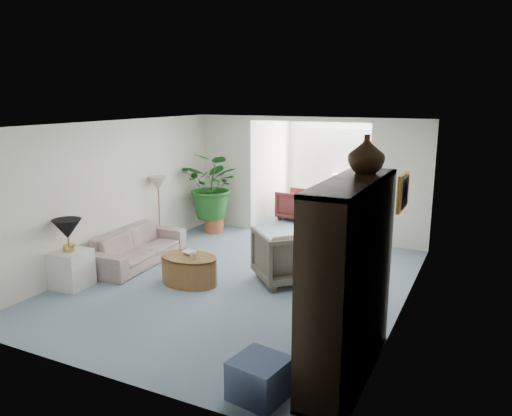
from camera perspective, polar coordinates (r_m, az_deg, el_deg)
The scene contains 26 objects.
floor at distance 7.92m, azimuth -1.93°, elevation -8.66°, with size 6.00×6.00×0.00m, color gray.
sunroom_floor at distance 11.52m, azimuth 7.66°, elevation -1.84°, with size 2.60×2.60×0.00m, color gray.
back_pier_left at distance 11.03m, azimuth -3.41°, elevation 4.23°, with size 1.20×0.12×2.50m, color white.
back_pier_right at distance 9.77m, azimuth 16.43°, elevation 2.59°, with size 1.20×0.12×2.50m, color white.
back_header at distance 10.12m, azimuth 6.07°, elevation 10.23°, with size 2.60×0.12×0.10m, color white.
window_pane at distance 12.27m, azimuth 9.47°, elevation 5.66°, with size 2.20×0.02×1.50m, color white.
window_blinds at distance 12.24m, azimuth 9.43°, elevation 5.65°, with size 2.20×0.02×1.50m, color white.
framed_picture at distance 6.59m, azimuth 16.81°, elevation 1.77°, with size 0.04×0.50×0.40m, color #AFA48C.
sofa at distance 8.98m, azimuth -13.60°, elevation -4.37°, with size 2.05×0.80×0.60m, color #BFB4A1.
end_table at distance 8.18m, azimuth -20.72°, elevation -6.63°, with size 0.53×0.53×0.58m, color white.
table_lamp at distance 8.00m, azimuth -21.08°, elevation -2.29°, with size 0.44×0.44×0.30m, color black.
floor_lamp at distance 9.69m, azimuth -11.33°, elevation 2.79°, with size 0.36×0.36×0.28m, color beige.
coffee_table at distance 7.88m, azimuth -7.79°, elevation -7.13°, with size 0.95×0.95×0.45m, color brown.
coffee_bowl at distance 7.91m, azimuth -7.74°, elevation -5.15°, with size 0.20×0.20×0.05m, color white.
coffee_cup at distance 7.63m, azimuth -7.33°, elevation -5.59°, with size 0.11×0.11×0.10m, color beige.
wingback_chair at distance 7.85m, azimuth 3.55°, elevation -5.53°, with size 0.92×0.95×0.86m, color #6A6254.
side_table_dark at distance 7.95m, azimuth 9.07°, elevation -6.51°, with size 0.48×0.39×0.58m, color black.
entertainment_cabinet at distance 5.22m, azimuth 10.71°, elevation -8.22°, with size 0.50×1.89×2.10m, color black.
cabinet_urn at distance 5.40m, azimuth 12.70°, elevation 6.13°, with size 0.39×0.39×0.41m, color black.
ottoman at distance 5.10m, azimuth 0.44°, elevation -19.18°, with size 0.50×0.50×0.40m, color #4A5A80.
plant_pot at distance 10.73m, azimuth -4.86°, elevation -1.99°, with size 0.40×0.40×0.32m, color #AF5733.
house_plant at distance 10.54m, azimuth -4.95°, elevation 2.62°, with size 1.29×1.12×1.43m, color #205E21.
sunroom_chair_blue at distance 11.35m, azimuth 11.79°, elevation -0.28°, with size 0.80×0.82×0.75m, color #4A5A80.
sunroom_chair_maroon at distance 11.80m, azimuth 4.73°, elevation 0.39°, with size 0.77×0.80×0.72m, color #551D20.
sunroom_table at distance 12.27m, azimuth 9.26°, elevation 0.31°, with size 0.44×0.34×0.54m, color brown.
shelf_clutter at distance 5.30m, azimuth 10.24°, elevation -9.12°, with size 0.30×1.16×1.06m.
Camera 1 is at (3.46, -6.50, 2.91)m, focal length 34.43 mm.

